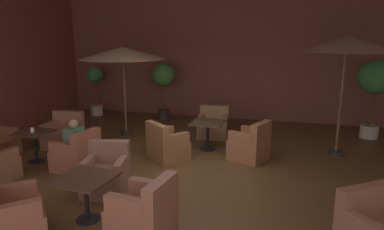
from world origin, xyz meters
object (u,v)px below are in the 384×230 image
Objects in this scene: cafe_table_front_left at (34,139)px; armchair_front_left_south at (64,134)px; armchair_rear_right_south at (13,218)px; potted_tree_left_corner at (163,79)px; armchair_front_right_north at (167,146)px; patron_blue_shirt at (74,136)px; armchair_rear_right_east at (106,175)px; cafe_table_front_right at (208,128)px; patio_umbrella_center_beige at (123,54)px; patio_umbrella_tall_red at (346,45)px; iced_drink_cup at (32,130)px; potted_tree_mid_left at (95,83)px; armchair_rear_right_north at (144,213)px; armchair_front_right_east at (250,145)px; potted_tree_mid_right at (375,83)px; cafe_table_rear_right at (86,185)px; armchair_front_left_east at (77,155)px; armchair_front_right_south at (213,126)px.

armchair_front_left_south is at bearing 93.78° from cafe_table_front_left.
potted_tree_left_corner is at bearing 92.64° from armchair_rear_right_south.
cafe_table_front_left is 2.88m from armchair_front_right_north.
armchair_rear_right_east is at bearing -34.78° from patron_blue_shirt.
cafe_table_front_right is (3.45, 1.83, 0.01)m from cafe_table_front_left.
armchair_rear_right_south is at bearing -75.38° from patron_blue_shirt.
armchair_rear_right_east is at bearing -104.75° from armchair_front_right_north.
patron_blue_shirt is at bearing -87.10° from patio_umbrella_center_beige.
patio_umbrella_tall_red is 7.06m from iced_drink_cup.
patio_umbrella_tall_red is (4.72, 4.85, 2.23)m from armchair_rear_right_south.
patio_umbrella_tall_red is 5.60m from potted_tree_left_corner.
armchair_rear_right_east is 0.55× the size of potted_tree_mid_left.
armchair_rear_right_north reaches higher than iced_drink_cup.
armchair_front_right_east is 0.45× the size of potted_tree_mid_right.
armchair_rear_right_north is at bearing -55.14° from potted_tree_mid_left.
armchair_front_right_north is at bearing 84.43° from cafe_table_rear_right.
armchair_front_left_south reaches higher than cafe_table_front_right.
armchair_rear_right_north is (2.30, -1.90, 0.01)m from armchair_front_left_east.
potted_tree_mid_right is (7.48, 3.96, 0.97)m from cafe_table_front_left.
patio_umbrella_center_beige is (-1.28, 3.44, 1.93)m from armchair_rear_right_east.
patio_umbrella_center_beige reaches higher than armchair_rear_right_north.
cafe_table_front_left is 1.15m from armchair_front_left_south.
potted_tree_mid_right is at bearing 27.89° from cafe_table_front_left.
potted_tree_mid_right is 19.14× the size of iced_drink_cup.
potted_tree_mid_right is (4.06, 5.98, 1.18)m from armchair_rear_right_north.
armchair_front_right_north is 5.27m from potted_tree_mid_left.
armchair_front_right_east is 4.46m from potted_tree_left_corner.
armchair_front_right_east is 3.78m from patron_blue_shirt.
cafe_table_rear_right is 1.02m from armchair_rear_right_south.
potted_tree_mid_right is at bearing 55.83° from armchair_rear_right_north.
armchair_rear_right_north is 7.33m from potted_tree_mid_right.
cafe_table_front_left is 0.38× the size of potted_tree_left_corner.
cafe_table_rear_right is at bearing -77.74° from armchair_rear_right_east.
armchair_rear_right_east reaches higher than armchair_front_right_north.
cafe_table_front_left is at bearing -160.50° from patio_umbrella_tall_red.
armchair_rear_right_north is 7.97m from potted_tree_mid_left.
patron_blue_shirt reaches higher than armchair_front_right_south.
patio_umbrella_center_beige is (-5.50, 0.25, -0.28)m from patio_umbrella_tall_red.
potted_tree_mid_right is (6.53, 1.43, -0.74)m from patio_umbrella_center_beige.
armchair_front_left_south is 4.61m from armchair_front_right_east.
armchair_front_left_east is 1.01× the size of armchair_front_right_south.
potted_tree_mid_left reaches higher than cafe_table_front_left.
patron_blue_shirt reaches higher than cafe_table_rear_right.
armchair_rear_right_east reaches higher than armchair_front_right_south.
patio_umbrella_center_beige reaches higher than cafe_table_rear_right.
armchair_front_left_east is 0.50× the size of potted_tree_mid_left.
armchair_front_right_south is 0.92× the size of armchair_rear_right_east.
potted_tree_left_corner reaches higher than patron_blue_shirt.
iced_drink_cup is at bearing -85.43° from armchair_front_left_south.
armchair_rear_right_north is 0.33× the size of patio_umbrella_tall_red.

